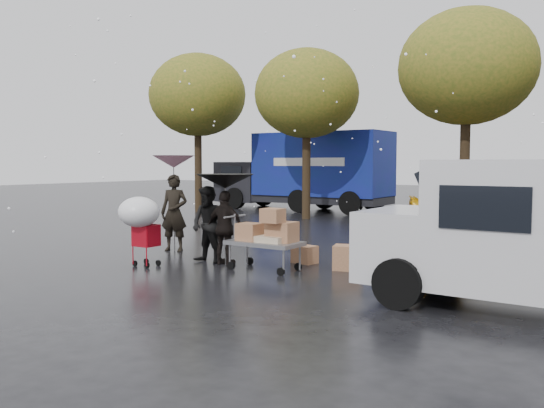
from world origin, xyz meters
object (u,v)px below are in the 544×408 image
Objects in this scene: person_pink at (174,213)px; vendor_cart at (268,235)px; person_black at (225,228)px; yellow_taxi at (473,206)px; shopping_cart at (140,216)px; blue_truck at (306,172)px.

person_pink reaches higher than vendor_cart.
yellow_taxi is at bearing -106.24° from person_black.
shopping_cart is (0.98, -2.03, 0.12)m from person_pink.
blue_truck reaches higher than person_pink.
person_pink is 1.24× the size of vendor_cart.
vendor_cart is at bearing -33.46° from person_pink.
vendor_cart is 2.68m from shopping_cart.
yellow_taxi reaches higher than vendor_cart.
person_pink is at bearing 115.84° from shopping_cart.
person_black is at bearing -66.18° from blue_truck.
person_black is 1.04× the size of vendor_cart.
person_black is 1.13m from vendor_cart.
person_black is at bearing 43.88° from shopping_cart.
person_black is at bearing -38.84° from person_pink.
person_black is (2.25, -0.81, -0.15)m from person_pink.
person_black is 0.19× the size of blue_truck.
vendor_cart is at bearing -62.31° from blue_truck.
person_pink is at bearing -73.94° from blue_truck.
yellow_taxi is at bearing 44.56° from person_pink.
yellow_taxi is (8.21, -2.92, -1.03)m from blue_truck.
vendor_cart is at bearing 149.84° from yellow_taxi.
blue_truck is 8.78m from yellow_taxi.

